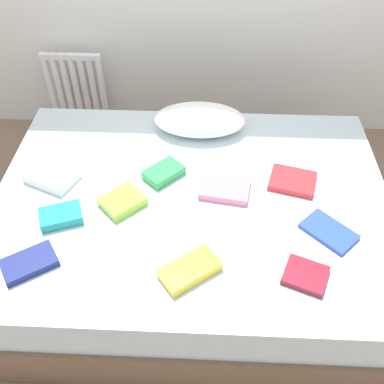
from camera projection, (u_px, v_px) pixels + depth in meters
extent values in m
plane|color=#7F6651|center=(192.00, 258.00, 2.53)|extent=(8.00, 8.00, 0.00)
cube|color=brown|center=(192.00, 242.00, 2.43)|extent=(2.00, 1.50, 0.28)
cube|color=silver|center=(192.00, 211.00, 2.26)|extent=(1.96, 1.46, 0.22)
cylinder|color=white|center=(50.00, 86.00, 3.16)|extent=(0.04, 0.04, 0.50)
cylinder|color=white|center=(59.00, 86.00, 3.16)|extent=(0.04, 0.04, 0.50)
cylinder|color=white|center=(67.00, 86.00, 3.15)|extent=(0.04, 0.04, 0.50)
cylinder|color=white|center=(76.00, 86.00, 3.15)|extent=(0.04, 0.04, 0.50)
cylinder|color=white|center=(85.00, 86.00, 3.15)|extent=(0.04, 0.04, 0.50)
cylinder|color=white|center=(93.00, 87.00, 3.15)|extent=(0.04, 0.04, 0.50)
cylinder|color=white|center=(102.00, 87.00, 3.15)|extent=(0.04, 0.04, 0.50)
cube|color=white|center=(70.00, 57.00, 2.99)|extent=(0.42, 0.04, 0.04)
cube|color=white|center=(81.00, 113.00, 3.31)|extent=(0.42, 0.04, 0.04)
ellipsoid|color=white|center=(200.00, 120.00, 2.52)|extent=(0.52, 0.29, 0.15)
cube|color=maroon|center=(305.00, 275.00, 1.83)|extent=(0.22, 0.21, 0.03)
cube|color=pink|center=(225.00, 188.00, 2.19)|extent=(0.27, 0.21, 0.04)
cube|color=white|center=(52.00, 176.00, 2.25)|extent=(0.29, 0.25, 0.05)
cube|color=yellow|center=(190.00, 270.00, 1.84)|extent=(0.27, 0.25, 0.05)
cube|color=green|center=(164.00, 173.00, 2.27)|extent=(0.23, 0.23, 0.05)
cube|color=#2847B7|center=(329.00, 231.00, 2.00)|extent=(0.27, 0.27, 0.02)
cube|color=#8CC638|center=(122.00, 201.00, 2.12)|extent=(0.25, 0.25, 0.05)
cube|color=red|center=(292.00, 181.00, 2.23)|extent=(0.27, 0.24, 0.03)
cube|color=navy|center=(29.00, 263.00, 1.87)|extent=(0.26, 0.24, 0.04)
cube|color=teal|center=(61.00, 216.00, 2.05)|extent=(0.22, 0.19, 0.05)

